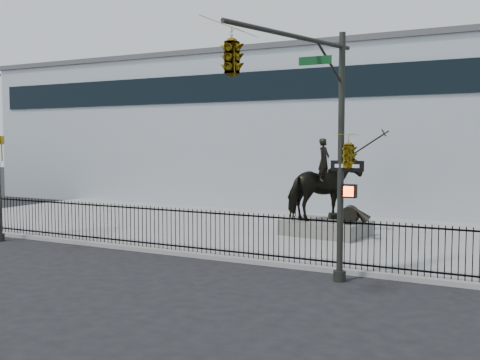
% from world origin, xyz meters
% --- Properties ---
extents(ground, '(120.00, 120.00, 0.00)m').
position_xyz_m(ground, '(0.00, 0.00, 0.00)').
color(ground, black).
rests_on(ground, ground).
extents(plaza, '(30.00, 12.00, 0.15)m').
position_xyz_m(plaza, '(0.00, 7.00, 0.07)').
color(plaza, gray).
rests_on(plaza, ground).
extents(building, '(44.00, 14.00, 9.00)m').
position_xyz_m(building, '(0.00, 20.00, 4.50)').
color(building, '#AFB7BE').
rests_on(building, ground).
extents(picket_fence, '(22.10, 0.10, 1.50)m').
position_xyz_m(picket_fence, '(0.00, 1.25, 0.90)').
color(picket_fence, black).
rests_on(picket_fence, plaza).
extents(statue_plinth, '(3.54, 2.69, 0.61)m').
position_xyz_m(statue_plinth, '(4.39, 6.67, 0.45)').
color(statue_plinth, '#595751').
rests_on(statue_plinth, plaza).
extents(equestrian_statue, '(4.11, 2.86, 3.52)m').
position_xyz_m(equestrian_statue, '(4.45, 6.67, 2.03)').
color(equestrian_statue, black).
rests_on(equestrian_statue, statue_plinth).
extents(traffic_signal_right, '(2.17, 6.86, 7.00)m').
position_xyz_m(traffic_signal_right, '(6.47, -2.00, 4.85)').
color(traffic_signal_right, '#252722').
rests_on(traffic_signal_right, ground).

